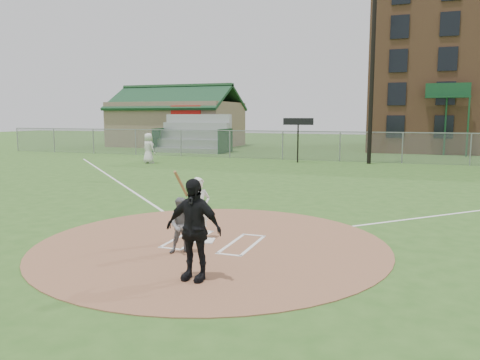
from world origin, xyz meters
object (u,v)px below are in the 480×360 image
(catcher, at_px, (182,226))
(ondeck_player, at_px, (149,148))
(umpire, at_px, (193,229))
(home_plate, at_px, (204,241))
(batter_at_plate, at_px, (199,208))

(catcher, xyz_separation_m, ondeck_player, (-11.22, 17.42, 0.33))
(catcher, height_order, ondeck_player, ondeck_player)
(umpire, bearing_deg, home_plate, 112.45)
(home_plate, relative_size, ondeck_player, 0.24)
(home_plate, relative_size, umpire, 0.24)
(catcher, distance_m, batter_at_plate, 1.27)
(batter_at_plate, bearing_deg, umpire, -67.44)
(batter_at_plate, bearing_deg, catcher, -82.64)
(catcher, relative_size, umpire, 0.66)
(umpire, height_order, batter_at_plate, umpire)
(home_plate, relative_size, catcher, 0.37)
(ondeck_player, bearing_deg, batter_at_plate, 143.62)
(home_plate, bearing_deg, catcher, -92.28)
(umpire, distance_m, batter_at_plate, 2.90)
(catcher, xyz_separation_m, umpire, (0.95, -1.42, 0.32))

